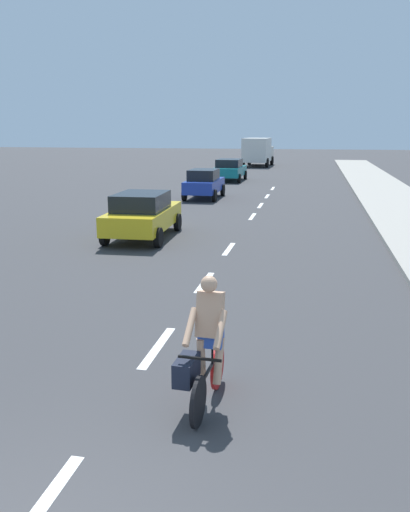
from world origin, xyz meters
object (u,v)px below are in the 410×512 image
at_px(parked_car_yellow, 143,214).
at_px(parked_car_teal, 230,169).
at_px(delivery_truck, 258,151).
at_px(parked_car_blue, 204,183).
at_px(cyclist, 204,349).

height_order(parked_car_yellow, parked_car_teal, same).
bearing_deg(parked_car_teal, delivery_truck, 89.52).
bearing_deg(parked_car_yellow, parked_car_blue, 88.36).
height_order(cyclist, parked_car_blue, cyclist).
bearing_deg(parked_car_blue, cyclist, -78.55).
xyz_separation_m(cyclist, parked_car_blue, (-4.46, 21.63, 0.00)).
xyz_separation_m(parked_car_blue, parked_car_teal, (-0.21, 10.21, 0.01)).
distance_m(parked_car_blue, delivery_truck, 26.49).
height_order(parked_car_yellow, delivery_truck, delivery_truck).
bearing_deg(delivery_truck, cyclist, -82.33).
distance_m(parked_car_yellow, parked_car_blue, 10.92).
distance_m(parked_car_yellow, parked_car_teal, 21.13).
relative_size(parked_car_teal, delivery_truck, 0.70).
bearing_deg(cyclist, parked_car_blue, -75.30).
relative_size(parked_car_yellow, delivery_truck, 0.68).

